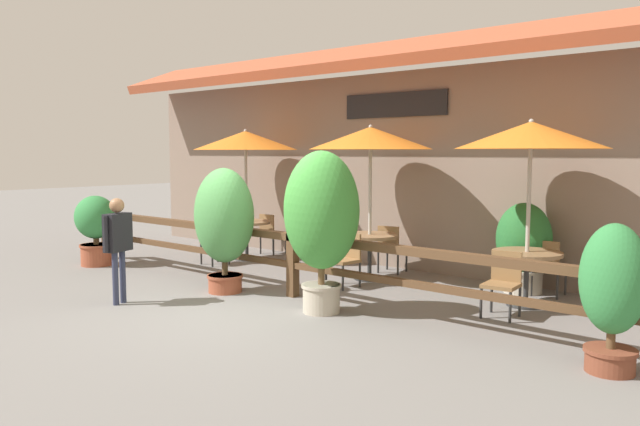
% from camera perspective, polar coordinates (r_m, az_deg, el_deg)
% --- Properties ---
extents(ground_plane, '(60.00, 60.00, 0.00)m').
position_cam_1_polar(ground_plane, '(8.66, -7.28, -8.78)').
color(ground_plane, slate).
extents(building_facade, '(14.28, 1.49, 4.23)m').
position_cam_1_polar(building_facade, '(11.56, 7.86, 5.65)').
color(building_facade, gray).
rests_on(building_facade, ground).
extents(patio_railing, '(10.40, 0.14, 0.95)m').
position_cam_1_polar(patio_railing, '(9.25, -2.51, -3.43)').
color(patio_railing, brown).
rests_on(patio_railing, ground).
extents(patio_umbrella_near, '(2.06, 2.06, 2.59)m').
position_cam_1_polar(patio_umbrella_near, '(12.49, -6.82, 6.58)').
color(patio_umbrella_near, '#B7B2A8').
rests_on(patio_umbrella_near, ground).
extents(dining_table_near, '(0.96, 0.96, 0.77)m').
position_cam_1_polar(dining_table_near, '(12.58, -6.73, -1.43)').
color(dining_table_near, olive).
rests_on(dining_table_near, ground).
extents(chair_near_streetside, '(0.46, 0.46, 0.85)m').
position_cam_1_polar(chair_near_streetside, '(12.10, -9.33, -2.41)').
color(chair_near_streetside, olive).
rests_on(chair_near_streetside, ground).
extents(chair_near_wallside, '(0.42, 0.42, 0.85)m').
position_cam_1_polar(chair_near_wallside, '(13.16, -4.50, -1.72)').
color(chair_near_wallside, olive).
rests_on(chair_near_wallside, ground).
extents(patio_umbrella_middle, '(2.06, 2.06, 2.59)m').
position_cam_1_polar(patio_umbrella_middle, '(10.42, 4.64, 6.81)').
color(patio_umbrella_middle, '#B7B2A8').
rests_on(patio_umbrella_middle, ground).
extents(dining_table_middle, '(0.96, 0.96, 0.77)m').
position_cam_1_polar(dining_table_middle, '(10.53, 4.56, -2.78)').
color(dining_table_middle, olive).
rests_on(dining_table_middle, ground).
extents(chair_middle_streetside, '(0.47, 0.47, 0.85)m').
position_cam_1_polar(chair_middle_streetside, '(9.97, 2.39, -4.06)').
color(chair_middle_streetside, olive).
rests_on(chair_middle_streetside, ground).
extents(chair_middle_wallside, '(0.48, 0.48, 0.85)m').
position_cam_1_polar(chair_middle_wallside, '(11.14, 6.51, -3.06)').
color(chair_middle_wallside, olive).
rests_on(chair_middle_wallside, ground).
extents(patio_umbrella_far, '(2.06, 2.06, 2.59)m').
position_cam_1_polar(patio_umbrella_far, '(9.03, 18.72, 6.72)').
color(patio_umbrella_far, '#B7B2A8').
rests_on(patio_umbrella_far, ground).
extents(dining_table_far, '(0.96, 0.96, 0.77)m').
position_cam_1_polar(dining_table_far, '(9.16, 18.38, -4.31)').
color(dining_table_far, olive).
rests_on(dining_table_far, ground).
extents(chair_far_streetside, '(0.46, 0.46, 0.85)m').
position_cam_1_polar(chair_far_streetside, '(8.50, 16.37, -5.97)').
color(chair_far_streetside, olive).
rests_on(chair_far_streetside, ground).
extents(chair_far_wallside, '(0.43, 0.43, 0.85)m').
position_cam_1_polar(chair_far_wallside, '(9.87, 20.10, -4.49)').
color(chair_far_wallside, olive).
rests_on(chair_far_wallside, ground).
extents(potted_plant_corner_fern, '(0.96, 0.87, 1.91)m').
position_cam_1_polar(potted_plant_corner_fern, '(9.58, -8.76, -0.62)').
color(potted_plant_corner_fern, '#9E4C33').
rests_on(potted_plant_corner_fern, ground).
extents(potted_plant_small_flowering, '(0.83, 0.75, 1.33)m').
position_cam_1_polar(potted_plant_small_flowering, '(12.52, -19.82, -1.10)').
color(potted_plant_small_flowering, '#9E4C33').
rests_on(potted_plant_small_flowering, ground).
extents(potted_plant_broad_leaf, '(0.64, 0.57, 1.47)m').
position_cam_1_polar(potted_plant_broad_leaf, '(6.69, 25.22, -6.38)').
color(potted_plant_broad_leaf, brown).
rests_on(potted_plant_broad_leaf, ground).
extents(potted_plant_entrance_palm, '(1.05, 0.95, 2.17)m').
position_cam_1_polar(potted_plant_entrance_palm, '(8.25, 0.13, -0.26)').
color(potted_plant_entrance_palm, '#B7AD99').
rests_on(potted_plant_entrance_palm, ground).
extents(potted_plant_tall_tropical, '(0.84, 0.76, 1.38)m').
position_cam_1_polar(potted_plant_tall_tropical, '(10.02, 18.12, -2.84)').
color(potted_plant_tall_tropical, '#B7AD99').
rests_on(potted_plant_tall_tropical, ground).
extents(pedestrian, '(0.29, 0.51, 1.50)m').
position_cam_1_polar(pedestrian, '(9.20, -18.00, -2.04)').
color(pedestrian, '#2D334C').
rests_on(pedestrian, ground).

